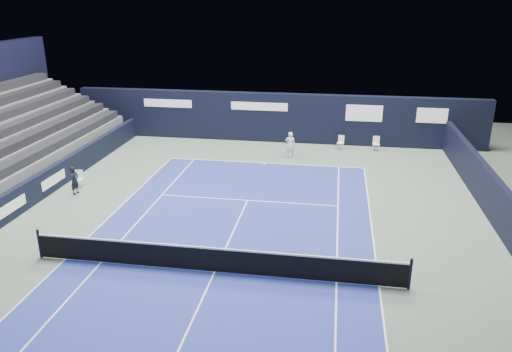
{
  "coord_description": "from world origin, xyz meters",
  "views": [
    {
      "loc": [
        3.78,
        -14.43,
        8.89
      ],
      "look_at": [
        0.43,
        6.19,
        1.3
      ],
      "focal_mm": 35.0,
      "sensor_mm": 36.0,
      "label": 1
    }
  ],
  "objects_px": {
    "folding_chair_back_a": "(341,140)",
    "tennis_player": "(290,145)",
    "folding_chair_back_b": "(376,142)",
    "line_judge_chair": "(79,177)",
    "tennis_net": "(214,259)"
  },
  "relations": [
    {
      "from": "folding_chair_back_a",
      "to": "tennis_player",
      "type": "xyz_separation_m",
      "value": [
        -2.9,
        -2.26,
        0.21
      ]
    },
    {
      "from": "tennis_player",
      "to": "folding_chair_back_b",
      "type": "bearing_deg",
      "value": 23.81
    },
    {
      "from": "line_judge_chair",
      "to": "tennis_player",
      "type": "height_order",
      "value": "tennis_player"
    },
    {
      "from": "line_judge_chair",
      "to": "tennis_player",
      "type": "xyz_separation_m",
      "value": [
        9.77,
        6.34,
        0.29
      ]
    },
    {
      "from": "folding_chair_back_b",
      "to": "tennis_player",
      "type": "height_order",
      "value": "tennis_player"
    },
    {
      "from": "tennis_net",
      "to": "tennis_player",
      "type": "relative_size",
      "value": 8.43
    },
    {
      "from": "line_judge_chair",
      "to": "tennis_player",
      "type": "bearing_deg",
      "value": 21.43
    },
    {
      "from": "folding_chair_back_b",
      "to": "tennis_player",
      "type": "bearing_deg",
      "value": -155.71
    },
    {
      "from": "folding_chair_back_a",
      "to": "tennis_player",
      "type": "height_order",
      "value": "tennis_player"
    },
    {
      "from": "folding_chair_back_b",
      "to": "tennis_player",
      "type": "xyz_separation_m",
      "value": [
        -5.01,
        -2.21,
        0.26
      ]
    },
    {
      "from": "folding_chair_back_a",
      "to": "tennis_net",
      "type": "relative_size",
      "value": 0.07
    },
    {
      "from": "folding_chair_back_a",
      "to": "tennis_net",
      "type": "bearing_deg",
      "value": -92.97
    },
    {
      "from": "folding_chair_back_b",
      "to": "tennis_player",
      "type": "distance_m",
      "value": 5.48
    },
    {
      "from": "line_judge_chair",
      "to": "tennis_net",
      "type": "bearing_deg",
      "value": -50.38
    },
    {
      "from": "folding_chair_back_a",
      "to": "folding_chair_back_b",
      "type": "bearing_deg",
      "value": 10.98
    }
  ]
}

